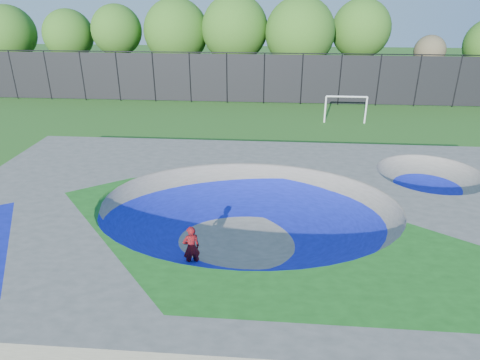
# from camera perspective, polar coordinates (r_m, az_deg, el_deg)

# --- Properties ---
(ground) EXTENTS (120.00, 120.00, 0.00)m
(ground) POSITION_cam_1_polar(r_m,az_deg,el_deg) (16.10, 1.03, -8.00)
(ground) COLOR #265A19
(ground) RESTS_ON ground
(skate_deck) EXTENTS (22.00, 14.00, 1.50)m
(skate_deck) POSITION_cam_1_polar(r_m,az_deg,el_deg) (15.72, 1.05, -5.68)
(skate_deck) COLOR gray
(skate_deck) RESTS_ON ground
(skater) EXTENTS (0.68, 0.59, 1.58)m
(skater) POSITION_cam_1_polar(r_m,az_deg,el_deg) (14.31, -6.51, -8.95)
(skater) COLOR red
(skater) RESTS_ON ground
(skateboard) EXTENTS (0.80, 0.55, 0.05)m
(skateboard) POSITION_cam_1_polar(r_m,az_deg,el_deg) (14.74, -6.37, -11.45)
(skateboard) COLOR black
(skateboard) RESTS_ON ground
(soccer_goal) EXTENTS (2.89, 0.12, 1.91)m
(soccer_goal) POSITION_cam_1_polar(r_m,az_deg,el_deg) (30.76, 13.96, 9.77)
(soccer_goal) COLOR silver
(soccer_goal) RESTS_ON ground
(fence) EXTENTS (48.09, 0.09, 4.04)m
(fence) POSITION_cam_1_polar(r_m,az_deg,el_deg) (35.23, 3.23, 13.48)
(fence) COLOR black
(fence) RESTS_ON ground
(treeline) EXTENTS (52.65, 7.61, 8.32)m
(treeline) POSITION_cam_1_polar(r_m,az_deg,el_deg) (40.10, -0.32, 19.05)
(treeline) COLOR #4C3326
(treeline) RESTS_ON ground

